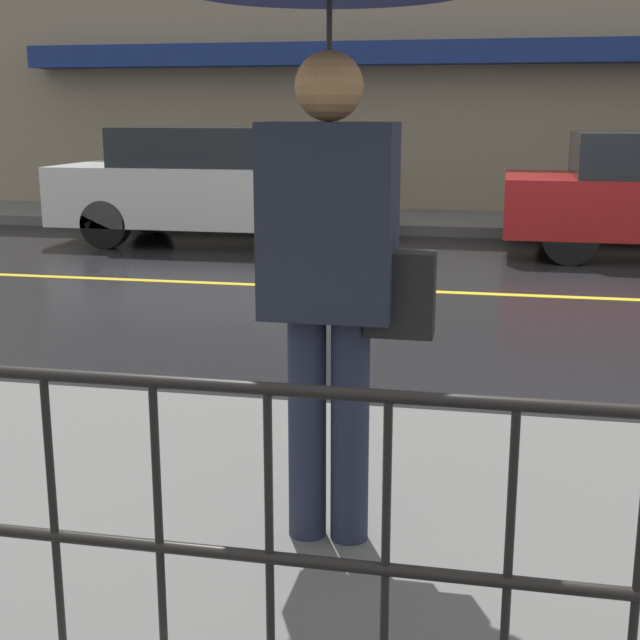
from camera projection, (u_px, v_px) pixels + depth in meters
ground_plane at (556, 297)px, 8.44m from camera, size 80.00×80.00×0.00m
sidewalk_near at (630, 558)px, 3.36m from camera, size 28.00×2.72×0.15m
sidewalk_far at (539, 225)px, 13.21m from camera, size 28.00×2.14×0.15m
lane_marking at (556, 296)px, 8.44m from camera, size 25.20×0.12×0.01m
pedestrian at (331, 91)px, 3.00m from camera, size 0.97×0.97×2.17m
car_white at (220, 185)px, 11.74m from camera, size 4.33×1.73×1.52m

